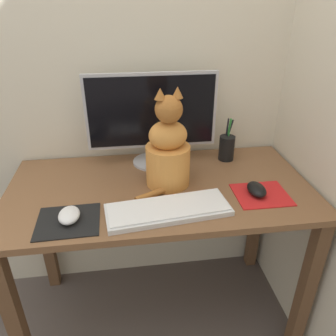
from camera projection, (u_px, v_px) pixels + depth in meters
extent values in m
plane|color=#564C47|center=(161.00, 311.00, 1.57)|extent=(12.00, 12.00, 0.00)
cube|color=beige|center=(149.00, 22.00, 1.27)|extent=(7.00, 0.04, 2.50)
cube|color=brown|center=(160.00, 189.00, 1.25)|extent=(1.15, 0.59, 0.02)
cube|color=brown|center=(16.00, 324.00, 1.13)|extent=(0.05, 0.05, 0.68)
cube|color=brown|center=(306.00, 291.00, 1.26)|extent=(0.05, 0.05, 0.68)
cube|color=brown|center=(45.00, 231.00, 1.57)|extent=(0.05, 0.05, 0.68)
cube|color=brown|center=(257.00, 213.00, 1.70)|extent=(0.05, 0.05, 0.68)
cylinder|color=#B2B2B7|center=(153.00, 161.00, 1.41)|extent=(0.17, 0.17, 0.01)
cylinder|color=#B2B2B7|center=(153.00, 153.00, 1.40)|extent=(0.04, 0.04, 0.07)
cube|color=#B2B2B7|center=(152.00, 111.00, 1.31)|extent=(0.53, 0.02, 0.31)
cube|color=black|center=(152.00, 112.00, 1.30)|extent=(0.50, 0.00, 0.28)
cube|color=silver|center=(168.00, 210.00, 1.09)|extent=(0.43, 0.20, 0.02)
cube|color=white|center=(168.00, 207.00, 1.08)|extent=(0.41, 0.18, 0.01)
cube|color=black|center=(68.00, 221.00, 1.05)|extent=(0.20, 0.18, 0.00)
cube|color=red|center=(261.00, 195.00, 1.19)|extent=(0.19, 0.17, 0.00)
ellipsoid|color=white|center=(69.00, 215.00, 1.04)|extent=(0.07, 0.10, 0.03)
ellipsoid|color=black|center=(257.00, 189.00, 1.18)|extent=(0.06, 0.10, 0.04)
cylinder|color=#D6893D|center=(168.00, 165.00, 1.23)|extent=(0.18, 0.18, 0.15)
ellipsoid|color=#D6893D|center=(168.00, 135.00, 1.17)|extent=(0.15, 0.13, 0.11)
sphere|color=#A36028|center=(169.00, 109.00, 1.11)|extent=(0.11, 0.11, 0.10)
cone|color=#A36028|center=(160.00, 93.00, 1.08)|extent=(0.04, 0.04, 0.04)
cone|color=#A36028|center=(178.00, 92.00, 1.09)|extent=(0.04, 0.04, 0.04)
cylinder|color=#A36028|center=(162.00, 191.00, 1.19)|extent=(0.20, 0.12, 0.02)
cylinder|color=black|center=(227.00, 148.00, 1.42)|extent=(0.07, 0.07, 0.11)
cylinder|color=black|center=(228.00, 135.00, 1.40)|extent=(0.03, 0.02, 0.14)
cylinder|color=green|center=(229.00, 135.00, 1.40)|extent=(0.01, 0.01, 0.14)
cylinder|color=black|center=(226.00, 134.00, 1.40)|extent=(0.02, 0.01, 0.14)
cylinder|color=green|center=(228.00, 134.00, 1.41)|extent=(0.02, 0.01, 0.14)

